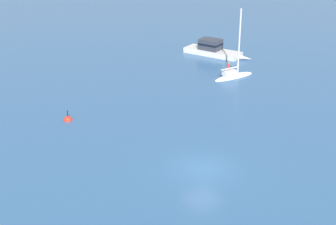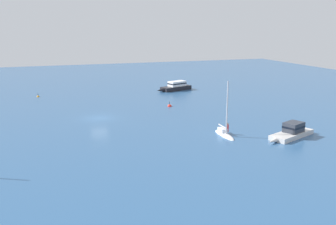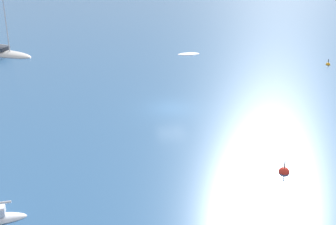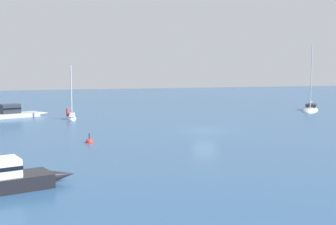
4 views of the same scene
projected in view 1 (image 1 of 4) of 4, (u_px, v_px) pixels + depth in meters
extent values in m
plane|color=#2D5684|center=(203.00, 169.00, 34.74)|extent=(160.00, 160.00, 0.00)
cube|color=silver|center=(213.00, 52.00, 60.20)|extent=(7.19, 4.69, 0.60)
cone|color=silver|center=(245.00, 58.00, 58.02)|extent=(1.81, 1.20, 0.60)
cube|color=#2D333D|center=(210.00, 44.00, 60.02)|extent=(2.92, 2.59, 1.25)
cube|color=black|center=(211.00, 44.00, 59.99)|extent=(2.98, 2.65, 0.24)
ellipsoid|color=white|center=(234.00, 77.00, 52.68)|extent=(1.16, 4.90, 0.72)
cube|color=silver|center=(230.00, 73.00, 52.16)|extent=(0.79, 1.47, 0.45)
cylinder|color=silver|center=(239.00, 42.00, 51.48)|extent=(0.17, 0.17, 6.73)
cylinder|color=silver|center=(230.00, 68.00, 51.96)|extent=(0.16, 2.20, 0.14)
cylinder|color=red|center=(228.00, 69.00, 52.63)|extent=(0.32, 0.32, 0.95)
sphere|color=#8E6C56|center=(228.00, 63.00, 52.40)|extent=(0.24, 0.24, 0.24)
sphere|color=red|center=(68.00, 120.00, 42.40)|extent=(0.74, 0.74, 0.74)
cylinder|color=black|center=(67.00, 113.00, 42.16)|extent=(0.08, 0.08, 0.50)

